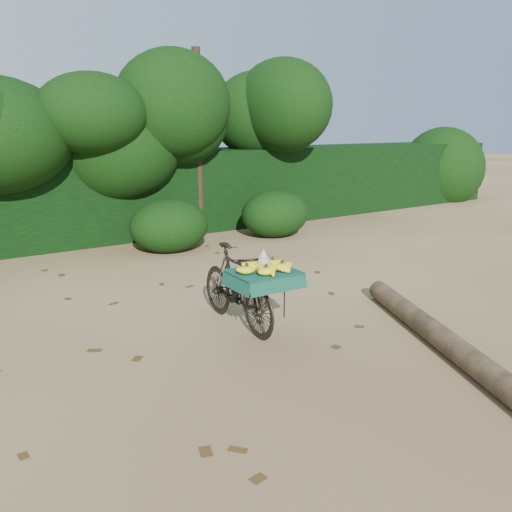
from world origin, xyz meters
TOP-DOWN VIEW (x-y plane):
  - ground at (0.00, 0.00)m, footprint 80.00×80.00m
  - vendor_bicycle at (0.44, 0.23)m, footprint 0.73×1.73m
  - fallen_log at (1.90, -1.56)m, footprint 1.69×3.28m
  - hedge_backdrop at (0.00, 6.30)m, footprint 26.00×1.80m
  - tree_row at (-0.65, 5.50)m, footprint 14.50×2.00m
  - bush_clumps at (0.50, 4.30)m, footprint 8.80×1.70m
  - leaf_litter at (0.00, 0.65)m, footprint 7.00×7.30m

SIDE VIEW (x-z plane):
  - ground at x=0.00m, z-range 0.00..0.00m
  - leaf_litter at x=0.00m, z-range 0.00..0.01m
  - fallen_log at x=1.90m, z-range 0.00..0.25m
  - bush_clumps at x=0.50m, z-range 0.00..0.90m
  - vendor_bicycle at x=0.44m, z-range 0.01..1.00m
  - hedge_backdrop at x=0.00m, z-range 0.00..1.80m
  - tree_row at x=-0.65m, z-range 0.00..4.00m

